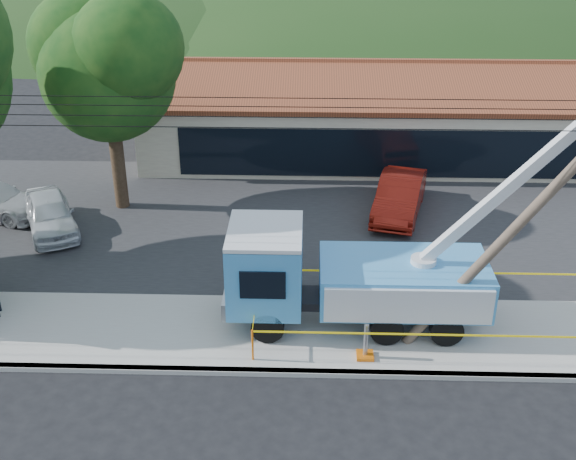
% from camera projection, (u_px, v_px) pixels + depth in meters
% --- Properties ---
extents(ground, '(120.00, 120.00, 0.00)m').
position_uv_depth(ground, '(274.00, 426.00, 18.56)').
color(ground, black).
rests_on(ground, ground).
extents(curb, '(60.00, 0.25, 0.15)m').
position_uv_depth(curb, '(278.00, 372.00, 20.39)').
color(curb, '#AFABA4').
rests_on(curb, ground).
extents(sidewalk, '(60.00, 4.00, 0.15)m').
position_uv_depth(sidewalk, '(281.00, 333.00, 22.09)').
color(sidewalk, '#AFABA4').
rests_on(sidewalk, ground).
extents(parking_lot, '(60.00, 12.00, 0.10)m').
position_uv_depth(parking_lot, '(289.00, 219.00, 29.23)').
color(parking_lot, '#28282B').
rests_on(parking_lot, ground).
extents(strip_mall, '(22.50, 8.53, 4.67)m').
position_uv_depth(strip_mall, '(375.00, 116.00, 35.40)').
color(strip_mall, '#BDAD96').
rests_on(strip_mall, ground).
extents(tree_lot, '(6.30, 5.60, 8.94)m').
position_uv_depth(tree_lot, '(106.00, 61.00, 27.52)').
color(tree_lot, '#332316').
rests_on(tree_lot, ground).
extents(hill_west, '(78.40, 56.00, 28.00)m').
position_uv_depth(hill_west, '(144.00, 18.00, 67.98)').
color(hill_west, '#1D3C16').
rests_on(hill_west, ground).
extents(hill_center, '(89.60, 64.00, 32.00)m').
position_uv_depth(hill_center, '(409.00, 19.00, 67.29)').
color(hill_center, '#1D3C16').
rests_on(hill_center, ground).
extents(utility_truck, '(10.90, 4.24, 7.49)m').
position_uv_depth(utility_truck, '(349.00, 275.00, 21.84)').
color(utility_truck, black).
rests_on(utility_truck, ground).
extents(leaning_pole, '(5.32, 1.68, 7.40)m').
position_uv_depth(leaning_pole, '(520.00, 223.00, 19.71)').
color(leaning_pole, '#4D4032').
rests_on(leaning_pole, ground).
extents(caution_tape, '(11.60, 3.55, 1.03)m').
position_uv_depth(caution_tape, '(446.00, 307.00, 21.85)').
color(caution_tape, orange).
rests_on(caution_tape, ground).
extents(car_silver, '(3.44, 4.62, 1.46)m').
position_uv_depth(car_silver, '(53.00, 233.00, 28.27)').
color(car_silver, silver).
rests_on(car_silver, ground).
extents(car_red, '(2.79, 5.08, 1.59)m').
position_uv_depth(car_red, '(398.00, 216.00, 29.65)').
color(car_red, maroon).
rests_on(car_red, ground).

